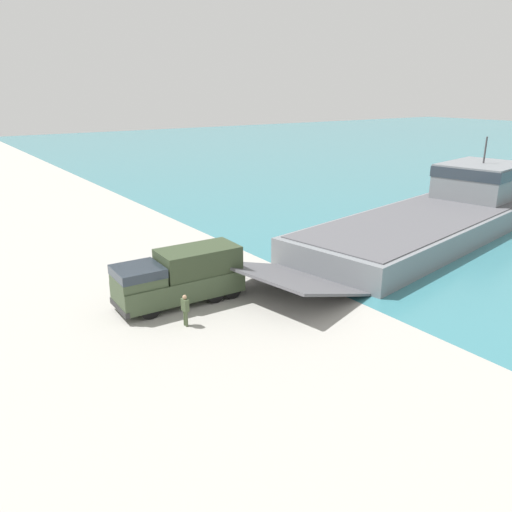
{
  "coord_description": "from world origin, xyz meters",
  "views": [
    {
      "loc": [
        26.9,
        -14.03,
        11.49
      ],
      "look_at": [
        2.88,
        2.89,
        1.7
      ],
      "focal_mm": 35.0,
      "sensor_mm": 36.0,
      "label": 1
    }
  ],
  "objects_px": {
    "military_truck": "(179,276)",
    "mooring_bollard": "(228,247)",
    "landing_craft": "(444,210)",
    "soldier_on_ramp": "(185,308)"
  },
  "relations": [
    {
      "from": "landing_craft",
      "to": "soldier_on_ramp",
      "type": "relative_size",
      "value": 20.72
    },
    {
      "from": "mooring_bollard",
      "to": "landing_craft",
      "type": "bearing_deg",
      "value": 72.82
    },
    {
      "from": "landing_craft",
      "to": "soldier_on_ramp",
      "type": "distance_m",
      "value": 26.88
    },
    {
      "from": "landing_craft",
      "to": "soldier_on_ramp",
      "type": "bearing_deg",
      "value": -91.82
    },
    {
      "from": "military_truck",
      "to": "soldier_on_ramp",
      "type": "relative_size",
      "value": 4.27
    },
    {
      "from": "military_truck",
      "to": "landing_craft",
      "type": "bearing_deg",
      "value": -175.92
    },
    {
      "from": "military_truck",
      "to": "mooring_bollard",
      "type": "xyz_separation_m",
      "value": [
        -6.47,
        7.23,
        -1.24
      ]
    },
    {
      "from": "landing_craft",
      "to": "military_truck",
      "type": "xyz_separation_m",
      "value": [
        0.82,
        -25.49,
        -0.17
      ]
    },
    {
      "from": "military_truck",
      "to": "mooring_bollard",
      "type": "height_order",
      "value": "military_truck"
    },
    {
      "from": "military_truck",
      "to": "soldier_on_ramp",
      "type": "xyz_separation_m",
      "value": [
        2.84,
        -1.13,
        -0.62
      ]
    }
  ]
}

